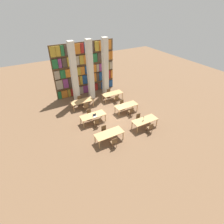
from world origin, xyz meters
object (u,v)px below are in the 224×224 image
object	(u,v)px
reading_table_4	(82,101)
reading_table_5	(112,94)
desk_lamp_0	(143,118)
chair_7	(122,104)
reading_table_3	(126,106)
chair_3	(139,118)
chair_9	(80,100)
chair_1	(104,130)
chair_11	(109,93)
chair_8	(85,106)
reading_table_0	(109,134)
laptop	(95,116)
chair_10	(116,98)
chair_2	(150,127)
pillar_right	(105,68)
chair_4	(97,122)
pillar_left	(74,74)
reading_table_1	(145,121)
pillar_center	(90,71)
reading_table_2	(93,116)
chair_6	(131,111)
chair_5	(90,114)
chair_0	(114,142)

from	to	relation	value
reading_table_4	reading_table_5	xyz separation A→B (m)	(3.35, -0.07, 0.00)
desk_lamp_0	chair_7	world-z (taller)	desk_lamp_0
reading_table_3	desk_lamp_0	bearing A→B (deg)	-92.84
chair_3	chair_9	distance (m)	6.39
chair_1	chair_11	size ratio (longest dim) A/B	1.00
reading_table_4	chair_8	distance (m)	0.76
reading_table_0	desk_lamp_0	xyz separation A→B (m)	(3.18, 0.03, 0.35)
laptop	chair_10	bearing A→B (deg)	33.15
chair_1	reading_table_0	bearing A→B (deg)	91.70
chair_7	reading_table_4	size ratio (longest dim) A/B	0.40
chair_2	reading_table_4	bearing A→B (deg)	118.03
pillar_right	laptop	xyz separation A→B (m)	(-3.32, -4.37, -2.23)
desk_lamp_0	chair_4	world-z (taller)	desk_lamp_0
chair_3	desk_lamp_0	size ratio (longest dim) A/B	2.07
pillar_left	chair_10	xyz separation A→B (m)	(3.41, -2.16, -2.53)
laptop	chair_11	xyz separation A→B (m)	(3.39, 3.68, -0.30)
reading_table_4	chair_9	world-z (taller)	chair_9
reading_table_1	desk_lamp_0	size ratio (longest dim) A/B	5.18
pillar_left	chair_1	xyz separation A→B (m)	(0.02, -6.14, -2.53)
pillar_center	reading_table_2	xyz separation A→B (m)	(-1.72, -4.12, -2.35)
chair_4	chair_6	bearing A→B (deg)	-0.41
chair_2	chair_5	xyz separation A→B (m)	(-3.42, 4.19, 0.00)
pillar_left	chair_9	world-z (taller)	pillar_left
reading_table_2	reading_table_5	world-z (taller)	same
chair_1	reading_table_3	xyz separation A→B (m)	(3.33, 1.99, 0.19)
chair_4	chair_9	size ratio (longest dim) A/B	1.00
chair_2	desk_lamp_0	bearing A→B (deg)	100.78
reading_table_0	chair_4	bearing A→B (deg)	92.85
reading_table_5	chair_11	world-z (taller)	chair_11
chair_1	desk_lamp_0	bearing A→B (deg)	167.64
pillar_center	reading_table_2	bearing A→B (deg)	-112.60
chair_1	chair_10	distance (m)	5.22
chair_1	reading_table_4	bearing A→B (deg)	-90.34
reading_table_1	chair_5	world-z (taller)	chair_5
chair_4	chair_11	xyz separation A→B (m)	(3.47, 4.15, 0.00)
pillar_left	chair_5	xyz separation A→B (m)	(-0.06, -3.39, -2.53)
reading_table_1	chair_5	size ratio (longest dim) A/B	2.50
pillar_center	laptop	distance (m)	5.18
chair_4	chair_5	bearing A→B (deg)	90.00
reading_table_4	pillar_center	bearing A→B (deg)	39.89
reading_table_5	chair_10	world-z (taller)	chair_10
chair_9	chair_11	world-z (taller)	same
chair_1	laptop	world-z (taller)	laptop
reading_table_3	chair_2	bearing A→B (deg)	-89.90
pillar_right	chair_0	xyz separation A→B (m)	(-3.32, -7.60, -2.53)
chair_6	pillar_left	bearing A→B (deg)	124.73
reading_table_5	chair_4	bearing A→B (deg)	-135.27
pillar_center	chair_0	xyz separation A→B (m)	(-1.65, -7.60, -2.53)
reading_table_0	reading_table_4	size ratio (longest dim) A/B	1.00
pillar_left	chair_2	world-z (taller)	pillar_left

